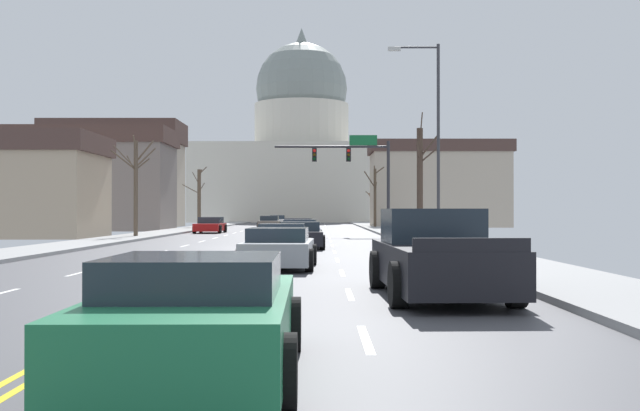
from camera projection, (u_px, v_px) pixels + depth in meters
name	position (u px, v px, depth m)	size (l,w,h in m)	color
ground	(257.00, 247.00, 33.82)	(20.00, 180.00, 0.20)	#49494E
signal_gantry	(358.00, 163.00, 51.67)	(7.91, 0.41, 6.72)	#28282D
street_lamp_right	(434.00, 127.00, 33.64)	(2.32, 0.24, 8.98)	#333338
capitol_building	(304.00, 156.00, 118.84)	(32.50, 22.59, 30.57)	beige
sedan_near_00	(301.00, 229.00, 46.82)	(2.18, 4.32, 1.20)	#B71414
sedan_near_01	(303.00, 232.00, 39.72)	(2.22, 4.37, 1.20)	navy
sedan_near_02	(302.00, 236.00, 33.34)	(2.22, 4.28, 1.18)	black
sedan_near_03	(285.00, 241.00, 27.32)	(2.02, 4.59, 1.20)	silver
sedan_near_04	(281.00, 249.00, 21.74)	(2.19, 4.39, 1.17)	#9EA3A8
pickup_truck_near_05	(439.00, 257.00, 14.63)	(2.42, 5.61, 1.70)	black
sedan_near_06	(198.00, 318.00, 7.54)	(2.11, 4.26, 1.21)	#1E7247
sedan_oncoming_00	(213.00, 225.00, 56.80)	(2.15, 4.35, 1.20)	#B71414
sedan_oncoming_01	(271.00, 223.00, 69.62)	(2.06, 4.32, 1.21)	#6B6056
sedan_oncoming_02	(280.00, 221.00, 80.54)	(2.02, 4.31, 1.20)	silver
flank_building_00	(117.00, 174.00, 79.94)	(14.25, 7.47, 11.08)	#B2A38E
flank_building_01	(91.00, 179.00, 64.42)	(14.34, 7.44, 8.66)	slate
flank_building_03	(441.00, 184.00, 77.87)	(14.32, 7.09, 8.81)	#B2A38E
bare_tree_00	(377.00, 194.00, 72.53)	(1.97, 1.94, 5.95)	#4C3D2D
bare_tree_01	(138.00, 183.00, 45.99)	(2.66, 1.56, 6.09)	brown
bare_tree_02	(376.00, 203.00, 82.68)	(2.78, 1.79, 4.40)	brown
bare_tree_03	(201.00, 197.00, 73.37)	(2.51, 1.40, 5.81)	brown
bare_tree_04	(422.00, 182.00, 38.95)	(1.29, 1.25, 6.51)	#423328
pedestrian_00	(452.00, 227.00, 30.45)	(0.35, 0.34, 1.56)	#4C4238
bicycle_parked	(430.00, 236.00, 35.60)	(0.12, 1.77, 0.85)	black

